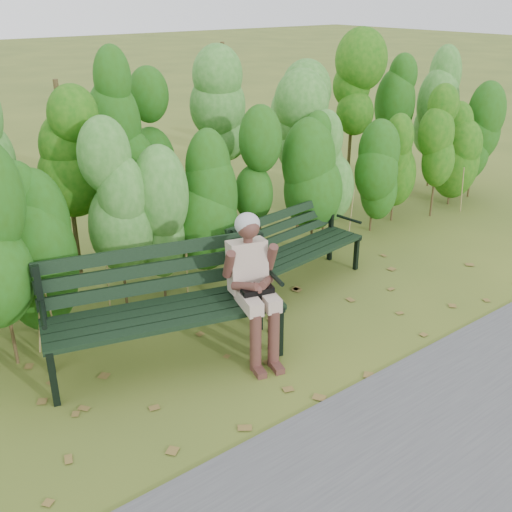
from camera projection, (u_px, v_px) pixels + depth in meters
ground at (278, 340)px, 5.68m from camera, size 80.00×80.00×0.00m
footpath at (483, 476)px, 4.09m from camera, size 60.00×2.50×0.01m
hedge_band at (172, 169)px, 6.52m from camera, size 11.04×1.67×2.42m
leaf_litter at (304, 329)px, 5.86m from camera, size 5.90×2.23×0.01m
bench_left at (161, 298)px, 5.18m from camera, size 2.14×1.19×1.02m
bench_right at (294, 243)px, 6.60m from camera, size 1.71×0.74×0.83m
seated_woman at (253, 277)px, 5.21m from camera, size 0.51×0.75×1.31m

